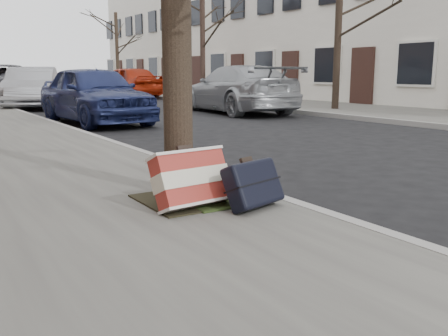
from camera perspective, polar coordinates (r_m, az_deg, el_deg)
ground at (r=4.99m, az=24.13°, el=-4.52°), size 120.00×120.00×0.00m
far_sidewalk at (r=21.27m, az=1.64°, el=7.74°), size 4.00×70.00×0.12m
house_far at (r=25.46m, az=10.81°, el=16.06°), size 6.70×40.00×7.20m
dirt_patch at (r=4.48m, az=-3.84°, el=-3.57°), size 0.85×0.85×0.02m
suitcase_red at (r=4.15m, az=-3.75°, el=-1.30°), size 0.68×0.42×0.50m
suitcase_navy at (r=4.16m, az=3.34°, el=-1.79°), size 0.60×0.45×0.42m
car_near_front at (r=12.67m, az=-14.58°, el=8.17°), size 1.96×4.28×1.42m
car_near_mid at (r=18.73m, az=-21.05°, el=8.58°), size 2.79×4.57×1.42m
car_near_back at (r=25.59m, az=-23.54°, el=9.03°), size 2.92×5.83×1.59m
car_far_front at (r=15.48m, az=1.47°, el=8.98°), size 2.45×5.11×1.44m
car_far_back at (r=24.55m, az=-11.00°, el=9.60°), size 2.30×4.63×1.52m
tree_far_a at (r=16.04m, az=12.96°, el=16.05°), size 0.21×0.21×5.26m
tree_far_b at (r=22.62m, az=-2.47°, el=14.90°), size 0.23×0.23×5.38m
tree_far_c at (r=32.17m, az=-12.12°, el=12.86°), size 0.21×0.21×4.67m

